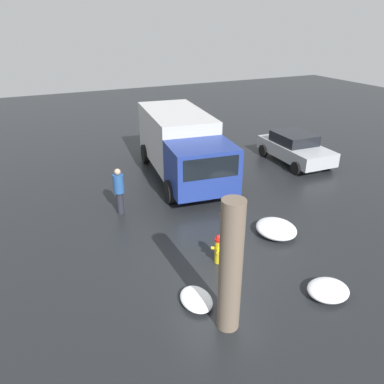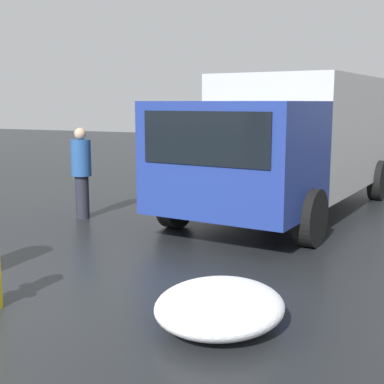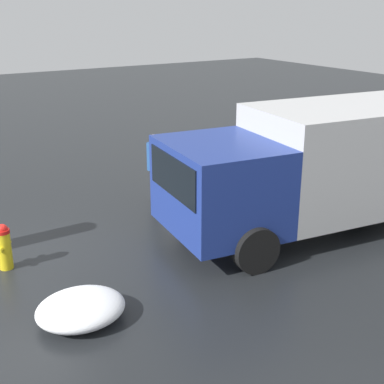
{
  "view_description": "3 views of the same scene",
  "coord_description": "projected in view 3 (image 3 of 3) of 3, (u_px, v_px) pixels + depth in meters",
  "views": [
    {
      "loc": [
        -7.88,
        4.51,
        6.46
      ],
      "look_at": [
        2.46,
        -0.28,
        1.15
      ],
      "focal_mm": 35.0,
      "sensor_mm": 36.0,
      "label": 1
    },
    {
      "loc": [
        -4.11,
        -4.25,
        2.2
      ],
      "look_at": [
        3.42,
        -0.85,
        0.81
      ],
      "focal_mm": 50.0,
      "sensor_mm": 36.0,
      "label": 2
    },
    {
      "loc": [
        -1.83,
        -9.6,
        4.78
      ],
      "look_at": [
        3.97,
        -0.32,
        0.89
      ],
      "focal_mm": 50.0,
      "sensor_mm": 36.0,
      "label": 3
    }
  ],
  "objects": [
    {
      "name": "fire_hydrant",
      "position": [
        4.0,
        246.0,
        10.03
      ],
      "size": [
        0.39,
        0.42,
        0.91
      ],
      "rotation": [
        0.0,
        0.0,
        2.5
      ],
      "color": "yellow",
      "rests_on": "ground_plane"
    },
    {
      "name": "pedestrian",
      "position": [
        154.0,
        165.0,
        13.38
      ],
      "size": [
        0.38,
        0.38,
        1.73
      ],
      "rotation": [
        0.0,
        0.0,
        1.62
      ],
      "color": "#23232D",
      "rests_on": "ground_plane"
    },
    {
      "name": "snow_pile_by_tree",
      "position": [
        81.0,
        309.0,
        8.45
      ],
      "size": [
        1.43,
        1.27,
        0.42
      ],
      "color": "white",
      "rests_on": "ground_plane"
    },
    {
      "name": "delivery_truck",
      "position": [
        328.0,
        162.0,
        11.63
      ],
      "size": [
        7.26,
        3.38,
        2.71
      ],
      "rotation": [
        0.0,
        0.0,
        1.45
      ],
      "color": "navy",
      "rests_on": "ground_plane"
    },
    {
      "name": "ground_plane",
      "position": [
        7.0,
        268.0,
        10.19
      ],
      "size": [
        60.0,
        60.0,
        0.0
      ],
      "primitive_type": "plane",
      "color": "black"
    }
  ]
}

